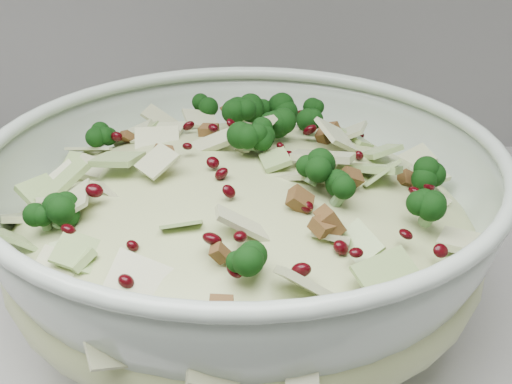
# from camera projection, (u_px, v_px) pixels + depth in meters

# --- Properties ---
(mixing_bowl) EXTENTS (0.41, 0.41, 0.15)m
(mixing_bowl) POSITION_uv_depth(u_px,v_px,m) (244.00, 236.00, 0.54)
(mixing_bowl) COLOR #B3C5B5
(mixing_bowl) RESTS_ON counter
(salad) EXTENTS (0.46, 0.46, 0.15)m
(salad) POSITION_uv_depth(u_px,v_px,m) (243.00, 207.00, 0.53)
(salad) COLOR #ACB57C
(salad) RESTS_ON mixing_bowl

